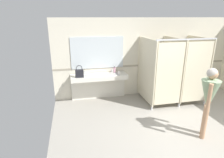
{
  "coord_description": "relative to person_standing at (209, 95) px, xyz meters",
  "views": [
    {
      "loc": [
        -2.67,
        -3.06,
        2.66
      ],
      "look_at": [
        -1.71,
        1.29,
        1.18
      ],
      "focal_mm": 30.28,
      "sensor_mm": 36.0,
      "label": 1
    }
  ],
  "objects": [
    {
      "name": "vanity_counter",
      "position": [
        -2.04,
        2.56,
        -0.39
      ],
      "size": [
        1.8,
        0.53,
        1.0
      ],
      "color": "silver",
      "rests_on": "ground_plane"
    },
    {
      "name": "wall_back",
      "position": [
        -0.2,
        2.82,
        0.28
      ],
      "size": [
        6.55,
        0.12,
        2.63
      ],
      "primitive_type": "cube",
      "color": "beige",
      "rests_on": "ground_plane"
    },
    {
      "name": "handbag",
      "position": [
        -2.66,
        2.34,
        -0.01
      ],
      "size": [
        0.25,
        0.12,
        0.38
      ],
      "color": "black",
      "rests_on": "vanity_counter"
    },
    {
      "name": "bathroom_stalls",
      "position": [
        0.27,
        1.88,
        0.05
      ],
      "size": [
        1.85,
        1.34,
        2.09
      ],
      "color": "beige",
      "rests_on": "ground_plane"
    },
    {
      "name": "person_standing",
      "position": [
        0.0,
        0.0,
        0.0
      ],
      "size": [
        0.56,
        0.56,
        1.64
      ],
      "color": "tan",
      "rests_on": "ground_plane"
    },
    {
      "name": "ground_plane",
      "position": [
        -0.2,
        -0.18,
        -1.09
      ],
      "size": [
        6.55,
        6.48,
        0.1
      ],
      "primitive_type": "cube",
      "color": "#9E998E"
    },
    {
      "name": "soap_dispenser",
      "position": [
        -1.5,
        2.63,
        -0.06
      ],
      "size": [
        0.07,
        0.07,
        0.2
      ],
      "color": "#D899B2",
      "rests_on": "vanity_counter"
    },
    {
      "name": "wall_back_tile_band",
      "position": [
        -0.2,
        2.75,
        0.01
      ],
      "size": [
        6.55,
        0.01,
        0.06
      ],
      "primitive_type": "cube",
      "color": "#9E937F",
      "rests_on": "wall_back"
    },
    {
      "name": "paper_cup",
      "position": [
        -1.41,
        2.36,
        -0.1
      ],
      "size": [
        0.07,
        0.07,
        0.1
      ],
      "primitive_type": "cylinder",
      "color": "white",
      "rests_on": "vanity_counter"
    },
    {
      "name": "mirror_panel",
      "position": [
        -2.04,
        2.75,
        0.51
      ],
      "size": [
        1.7,
        0.02,
        1.02
      ],
      "primitive_type": "cube",
      "color": "silver",
      "rests_on": "wall_back"
    }
  ]
}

